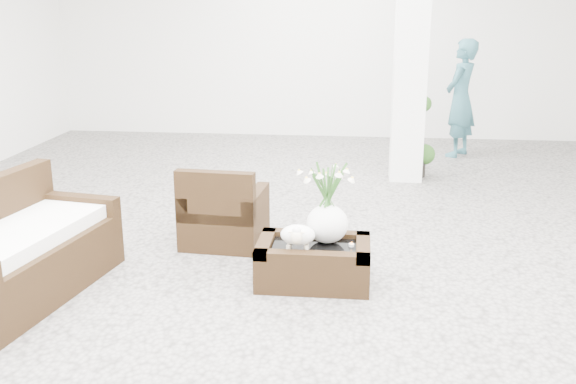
# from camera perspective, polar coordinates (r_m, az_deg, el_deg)

# --- Properties ---
(ground) EXTENTS (11.00, 11.00, 0.00)m
(ground) POSITION_cam_1_polar(r_m,az_deg,el_deg) (5.93, 0.10, -5.49)
(ground) COLOR gray
(ground) RESTS_ON ground
(column) EXTENTS (0.40, 0.40, 3.50)m
(column) POSITION_cam_1_polar(r_m,az_deg,el_deg) (8.32, 10.71, 12.88)
(column) COLOR white
(column) RESTS_ON ground
(coffee_table) EXTENTS (0.90, 0.60, 0.31)m
(coffee_table) POSITION_cam_1_polar(r_m,az_deg,el_deg) (5.33, 2.24, -6.27)
(coffee_table) COLOR black
(coffee_table) RESTS_ON ground
(sheep_figurine) EXTENTS (0.28, 0.23, 0.21)m
(sheep_figurine) POSITION_cam_1_polar(r_m,az_deg,el_deg) (5.15, 0.86, -3.96)
(sheep_figurine) COLOR white
(sheep_figurine) RESTS_ON coffee_table
(planter_narcissus) EXTENTS (0.44, 0.44, 0.80)m
(planter_narcissus) POSITION_cam_1_polar(r_m,az_deg,el_deg) (5.23, 3.47, -0.26)
(planter_narcissus) COLOR white
(planter_narcissus) RESTS_ON coffee_table
(tealight) EXTENTS (0.04, 0.04, 0.03)m
(tealight) POSITION_cam_1_polar(r_m,az_deg,el_deg) (5.28, 5.54, -4.58)
(tealight) COLOR white
(tealight) RESTS_ON coffee_table
(armchair) EXTENTS (0.77, 0.74, 0.77)m
(armchair) POSITION_cam_1_polar(r_m,az_deg,el_deg) (6.14, -5.55, -1.01)
(armchair) COLOR black
(armchair) RESTS_ON ground
(loveseat) EXTENTS (1.05, 1.75, 0.88)m
(loveseat) POSITION_cam_1_polar(r_m,az_deg,el_deg) (5.42, -22.23, -3.97)
(loveseat) COLOR black
(loveseat) RESTS_ON ground
(topiary) EXTENTS (0.38, 0.38, 1.44)m
(topiary) POSITION_cam_1_polar(r_m,az_deg,el_deg) (8.61, 10.95, 6.07)
(topiary) COLOR #214516
(topiary) RESTS_ON ground
(shopper) EXTENTS (0.67, 0.74, 1.70)m
(shopper) POSITION_cam_1_polar(r_m,az_deg,el_deg) (9.90, 14.79, 7.88)
(shopper) COLOR #32646F
(shopper) RESTS_ON ground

